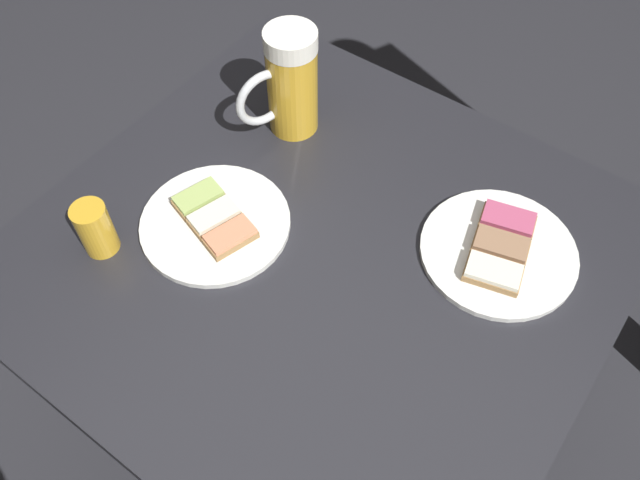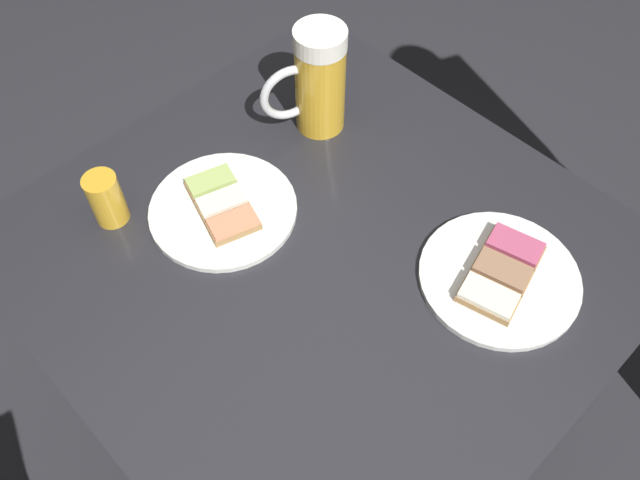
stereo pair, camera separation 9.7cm
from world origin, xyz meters
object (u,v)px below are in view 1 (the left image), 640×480
Objects in this scene: plate_far at (499,250)px; plate_near at (215,222)px; beer_glass_small at (95,229)px; beer_mug at (289,83)px.

plate_near is at bearing -151.07° from plate_far.
plate_near is 2.63× the size of beer_glass_small.
beer_mug is at bearing 78.69° from beer_glass_small.
beer_glass_small reaches higher than plate_near.
plate_far is 0.59m from beer_glass_small.
plate_near is at bearing -81.20° from beer_mug.
beer_mug reaches higher than beer_glass_small.
plate_far is at bearing -4.41° from beer_mug.
plate_near is 0.43m from plate_far.
beer_glass_small is (-0.49, -0.34, 0.03)m from plate_far.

